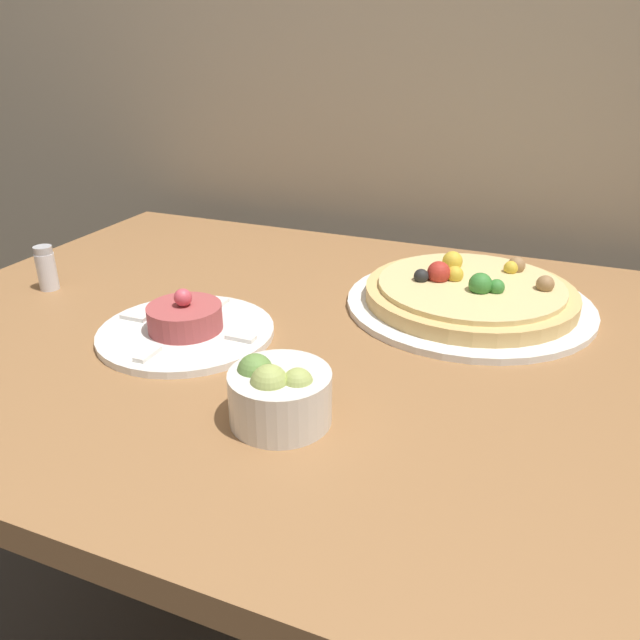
% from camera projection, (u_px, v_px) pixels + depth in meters
% --- Properties ---
extents(dining_table, '(1.24, 0.88, 0.78)m').
position_uv_depth(dining_table, '(321.00, 397.00, 0.91)').
color(dining_table, olive).
rests_on(dining_table, ground_plane).
extents(pizza_plate, '(0.37, 0.37, 0.07)m').
position_uv_depth(pizza_plate, '(470.00, 295.00, 0.94)').
color(pizza_plate, white).
rests_on(pizza_plate, dining_table).
extents(tartare_plate, '(0.24, 0.24, 0.07)m').
position_uv_depth(tartare_plate, '(186.00, 326.00, 0.85)').
color(tartare_plate, white).
rests_on(tartare_plate, dining_table).
extents(small_bowl, '(0.11, 0.11, 0.07)m').
position_uv_depth(small_bowl, '(278.00, 394.00, 0.65)').
color(small_bowl, silver).
rests_on(small_bowl, dining_table).
extents(salt_shaker, '(0.03, 0.03, 0.07)m').
position_uv_depth(salt_shaker, '(46.00, 268.00, 1.00)').
color(salt_shaker, silver).
rests_on(salt_shaker, dining_table).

